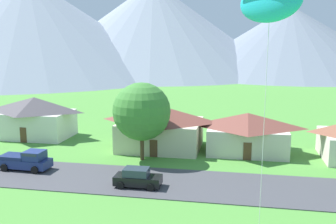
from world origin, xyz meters
The scene contains 11 objects.
road_strip centered at (0.00, 29.04, 0.04)m, with size 160.00×7.89×0.08m, color #424247.
mountain_central_ridge centered at (-78.70, 137.16, 19.10)m, with size 120.42×120.42×38.19m, color gray.
mountain_west_ridge centered at (22.10, 162.29, 13.93)m, with size 92.74×92.74×27.86m, color slate.
mountain_east_ridge centered at (-34.41, 160.77, 19.24)m, with size 109.34×109.34×38.48m, color gray.
house_leftmost centered at (-6.36, 40.90, 2.73)m, with size 10.47×8.63×5.27m.
house_right_center centered at (-24.46, 43.28, 2.87)m, with size 10.31×6.81×5.54m.
house_rightmost centered at (4.08, 41.03, 2.44)m, with size 9.85×7.30×4.72m.
tree_near_left centered at (-7.38, 35.68, 5.43)m, with size 6.35×6.35×8.62m.
parked_car_black_west_end centered at (-5.70, 27.53, 0.87)m, with size 4.22×2.12×1.68m.
pickup_truck_navy_west_side centered at (-18.07, 30.01, 1.06)m, with size 5.26×2.45×1.99m.
kite_flyer_with_kite centered at (4.07, 11.14, 13.99)m, with size 2.89×3.16×15.19m.
Camera 1 is at (3.09, -4.34, 12.72)m, focal length 41.24 mm.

